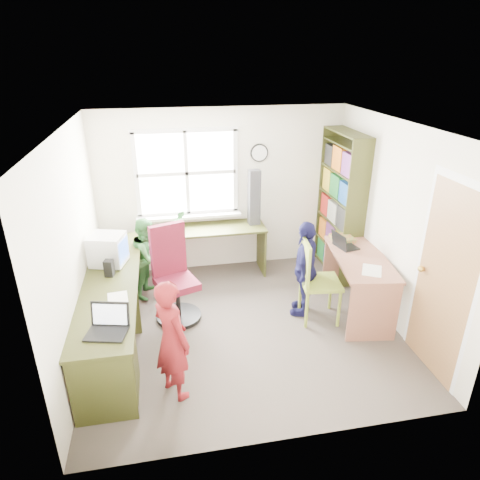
{
  "coord_description": "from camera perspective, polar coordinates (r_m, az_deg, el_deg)",
  "views": [
    {
      "loc": [
        -0.85,
        -4.27,
        3.1
      ],
      "look_at": [
        0.0,
        0.25,
        1.05
      ],
      "focal_mm": 32.0,
      "sensor_mm": 36.0,
      "label": 1
    }
  ],
  "objects": [
    {
      "name": "paper_a",
      "position": [
        4.62,
        -15.98,
        -7.54
      ],
      "size": [
        0.23,
        0.31,
        0.0
      ],
      "rotation": [
        0.0,
        0.0,
        0.12
      ],
      "color": "silver",
      "rests_on": "l_desk"
    },
    {
      "name": "laptop_right",
      "position": [
        5.65,
        13.6,
        -0.49
      ],
      "size": [
        0.32,
        0.36,
        0.21
      ],
      "rotation": [
        0.0,
        0.0,
        1.79
      ],
      "color": "black",
      "rests_on": "right_desk"
    },
    {
      "name": "laptop_left",
      "position": [
        4.14,
        -17.17,
        -10.82
      ],
      "size": [
        0.42,
        0.37,
        0.25
      ],
      "rotation": [
        0.0,
        0.0,
        -0.24
      ],
      "color": "black",
      "rests_on": "l_desk"
    },
    {
      "name": "speaker_a",
      "position": [
        5.05,
        -17.05,
        -3.6
      ],
      "size": [
        0.12,
        0.12,
        0.19
      ],
      "rotation": [
        0.0,
        0.0,
        -0.23
      ],
      "color": "black",
      "rests_on": "l_desk"
    },
    {
      "name": "cd_tower",
      "position": [
        6.18,
        1.89,
        5.68
      ],
      "size": [
        0.17,
        0.15,
        0.81
      ],
      "rotation": [
        0.0,
        0.0,
        0.06
      ],
      "color": "black",
      "rests_on": "l_desk"
    },
    {
      "name": "swivel_chair",
      "position": [
        5.34,
        -8.79,
        -5.22
      ],
      "size": [
        0.71,
        0.71,
        1.2
      ],
      "rotation": [
        0.0,
        0.0,
        0.34
      ],
      "color": "black",
      "rests_on": "ground"
    },
    {
      "name": "right_desk",
      "position": [
        5.57,
        15.55,
        -4.1
      ],
      "size": [
        0.81,
        1.41,
        0.77
      ],
      "rotation": [
        0.0,
        0.0,
        -0.15
      ],
      "color": "#97614B",
      "rests_on": "ground"
    },
    {
      "name": "crt_monitor",
      "position": [
        5.28,
        -17.21,
        -1.24
      ],
      "size": [
        0.46,
        0.43,
        0.38
      ],
      "rotation": [
        0.0,
        0.0,
        -0.27
      ],
      "color": "white",
      "rests_on": "l_desk"
    },
    {
      "name": "game_box",
      "position": [
        5.87,
        13.48,
        0.21
      ],
      "size": [
        0.29,
        0.29,
        0.06
      ],
      "rotation": [
        0.0,
        0.0,
        0.04
      ],
      "color": "red",
      "rests_on": "right_desk"
    },
    {
      "name": "potted_plant",
      "position": [
        6.12,
        -8.08,
        2.65
      ],
      "size": [
        0.16,
        0.13,
        0.29
      ],
      "primitive_type": "imported",
      "rotation": [
        0.0,
        0.0,
        -0.0
      ],
      "color": "#30793F",
      "rests_on": "l_desk"
    },
    {
      "name": "speaker_b",
      "position": [
        5.66,
        -16.13,
        -0.52
      ],
      "size": [
        0.11,
        0.11,
        0.18
      ],
      "rotation": [
        0.0,
        0.0,
        -0.19
      ],
      "color": "black",
      "rests_on": "l_desk"
    },
    {
      "name": "paper_b",
      "position": [
        5.17,
        17.18,
        -3.89
      ],
      "size": [
        0.33,
        0.37,
        0.0
      ],
      "rotation": [
        0.0,
        0.0,
        -0.49
      ],
      "color": "silver",
      "rests_on": "right_desk"
    },
    {
      "name": "bookshelf",
      "position": [
        6.36,
        13.21,
        4.09
      ],
      "size": [
        0.3,
        1.02,
        2.1
      ],
      "color": "#393C18",
      "rests_on": "ground"
    },
    {
      "name": "person_navy",
      "position": [
        5.36,
        8.67,
        -3.78
      ],
      "size": [
        0.58,
        0.79,
        1.25
      ],
      "primitive_type": "imported",
      "rotation": [
        0.0,
        0.0,
        -2.0
      ],
      "color": "#171645",
      "rests_on": "ground"
    },
    {
      "name": "person_red",
      "position": [
        4.15,
        -9.09,
        -13.0
      ],
      "size": [
        0.5,
        0.54,
        1.25
      ],
      "primitive_type": "imported",
      "rotation": [
        0.0,
        0.0,
        2.16
      ],
      "color": "maroon",
      "rests_on": "ground"
    },
    {
      "name": "wooden_chair",
      "position": [
        5.27,
        9.9,
        -4.95
      ],
      "size": [
        0.51,
        0.51,
        1.07
      ],
      "rotation": [
        0.0,
        0.0,
        -0.12
      ],
      "color": "#94AB39",
      "rests_on": "ground"
    },
    {
      "name": "room",
      "position": [
        4.83,
        0.46,
        1.1
      ],
      "size": [
        3.64,
        3.44,
        2.44
      ],
      "color": "#3F3832",
      "rests_on": "ground"
    },
    {
      "name": "l_desk",
      "position": [
        4.8,
        -14.53,
        -10.25
      ],
      "size": [
        2.38,
        2.95,
        0.75
      ],
      "color": "#393C18",
      "rests_on": "ground"
    },
    {
      "name": "person_green",
      "position": [
        5.88,
        -12.18,
        -2.23
      ],
      "size": [
        0.59,
        0.65,
        1.1
      ],
      "primitive_type": "imported",
      "rotation": [
        0.0,
        0.0,
        1.19
      ],
      "color": "#2A692C",
      "rests_on": "ground"
    }
  ]
}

